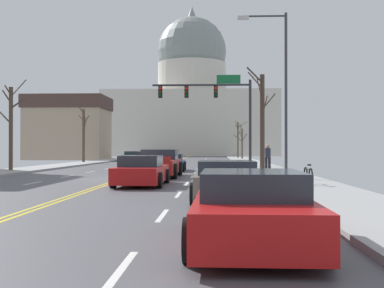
{
  "coord_description": "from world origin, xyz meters",
  "views": [
    {
      "loc": [
        4.72,
        -25.3,
        1.59
      ],
      "look_at": [
        2.14,
        32.41,
        2.07
      ],
      "focal_mm": 46.03,
      "sensor_mm": 36.0,
      "label": 1
    }
  ],
  "objects_px": {
    "sedan_oncoming_00": "(146,159)",
    "sedan_oncoming_01": "(131,157)",
    "sedan_near_03": "(226,181)",
    "pickup_truck_near_01": "(159,164)",
    "bicycle_parked": "(308,176)",
    "sedan_near_04": "(251,209)",
    "pedestrian_00": "(268,157)",
    "sedan_oncoming_02": "(146,155)",
    "signal_gantry": "(216,100)",
    "sedan_near_02": "(142,171)",
    "street_lamp_right": "(279,80)",
    "sedan_near_00": "(171,163)"
  },
  "relations": [
    {
      "from": "sedan_oncoming_00",
      "to": "bicycle_parked",
      "type": "relative_size",
      "value": 2.48
    },
    {
      "from": "street_lamp_right",
      "to": "sedan_near_00",
      "type": "height_order",
      "value": "street_lamp_right"
    },
    {
      "from": "sedan_near_03",
      "to": "pickup_truck_near_01",
      "type": "bearing_deg",
      "value": 105.84
    },
    {
      "from": "pickup_truck_near_01",
      "to": "sedan_oncoming_02",
      "type": "distance_m",
      "value": 45.18
    },
    {
      "from": "sedan_near_03",
      "to": "sedan_near_04",
      "type": "relative_size",
      "value": 0.98
    },
    {
      "from": "signal_gantry",
      "to": "sedan_near_02",
      "type": "bearing_deg",
      "value": -99.89
    },
    {
      "from": "signal_gantry",
      "to": "sedan_oncoming_00",
      "type": "bearing_deg",
      "value": 132.61
    },
    {
      "from": "sedan_oncoming_01",
      "to": "sedan_oncoming_00",
      "type": "bearing_deg",
      "value": -74.44
    },
    {
      "from": "sedan_near_04",
      "to": "sedan_oncoming_02",
      "type": "bearing_deg",
      "value": 99.45
    },
    {
      "from": "sedan_near_02",
      "to": "sedan_oncoming_00",
      "type": "bearing_deg",
      "value": 97.57
    },
    {
      "from": "pedestrian_00",
      "to": "sedan_near_02",
      "type": "bearing_deg",
      "value": -126.9
    },
    {
      "from": "sedan_oncoming_02",
      "to": "sedan_oncoming_00",
      "type": "bearing_deg",
      "value": -82.15
    },
    {
      "from": "sedan_near_04",
      "to": "pedestrian_00",
      "type": "xyz_separation_m",
      "value": [
        2.56,
        20.95,
        0.49
      ]
    },
    {
      "from": "sedan_near_02",
      "to": "sedan_oncoming_02",
      "type": "bearing_deg",
      "value": 97.71
    },
    {
      "from": "pickup_truck_near_01",
      "to": "sedan_oncoming_00",
      "type": "height_order",
      "value": "pickup_truck_near_01"
    },
    {
      "from": "bicycle_parked",
      "to": "sedan_oncoming_02",
      "type": "bearing_deg",
      "value": 104.79
    },
    {
      "from": "signal_gantry",
      "to": "pickup_truck_near_01",
      "type": "xyz_separation_m",
      "value": [
        -3.19,
        -12.14,
        -4.72
      ]
    },
    {
      "from": "sedan_oncoming_01",
      "to": "pedestrian_00",
      "type": "distance_m",
      "value": 32.49
    },
    {
      "from": "sedan_near_02",
      "to": "sedan_near_04",
      "type": "height_order",
      "value": "sedan_near_02"
    },
    {
      "from": "signal_gantry",
      "to": "pedestrian_00",
      "type": "distance_m",
      "value": 11.39
    },
    {
      "from": "sedan_near_03",
      "to": "sedan_oncoming_01",
      "type": "relative_size",
      "value": 0.97
    },
    {
      "from": "bicycle_parked",
      "to": "pickup_truck_near_01",
      "type": "bearing_deg",
      "value": 132.99
    },
    {
      "from": "street_lamp_right",
      "to": "pickup_truck_near_01",
      "type": "bearing_deg",
      "value": 153.18
    },
    {
      "from": "signal_gantry",
      "to": "pickup_truck_near_01",
      "type": "bearing_deg",
      "value": -104.72
    },
    {
      "from": "sedan_oncoming_01",
      "to": "sedan_oncoming_02",
      "type": "distance_m",
      "value": 12.87
    },
    {
      "from": "sedan_oncoming_01",
      "to": "pickup_truck_near_01",
      "type": "bearing_deg",
      "value": -77.77
    },
    {
      "from": "signal_gantry",
      "to": "sedan_near_02",
      "type": "relative_size",
      "value": 1.7
    },
    {
      "from": "pickup_truck_near_01",
      "to": "signal_gantry",
      "type": "bearing_deg",
      "value": 75.28
    },
    {
      "from": "sedan_near_00",
      "to": "sedan_near_02",
      "type": "bearing_deg",
      "value": -90.36
    },
    {
      "from": "sedan_near_04",
      "to": "sedan_oncoming_00",
      "type": "height_order",
      "value": "sedan_oncoming_00"
    },
    {
      "from": "street_lamp_right",
      "to": "pedestrian_00",
      "type": "distance_m",
      "value": 6.45
    },
    {
      "from": "signal_gantry",
      "to": "pickup_truck_near_01",
      "type": "distance_m",
      "value": 13.41
    },
    {
      "from": "street_lamp_right",
      "to": "sedan_oncoming_02",
      "type": "xyz_separation_m",
      "value": [
        -13.13,
        47.79,
        -4.33
      ]
    },
    {
      "from": "pickup_truck_near_01",
      "to": "bicycle_parked",
      "type": "height_order",
      "value": "pickup_truck_near_01"
    },
    {
      "from": "sedan_near_00",
      "to": "pedestrian_00",
      "type": "relative_size",
      "value": 2.7
    },
    {
      "from": "signal_gantry",
      "to": "sedan_near_03",
      "type": "distance_m",
      "value": 24.66
    },
    {
      "from": "pickup_truck_near_01",
      "to": "sedan_near_04",
      "type": "relative_size",
      "value": 1.18
    },
    {
      "from": "sedan_near_00",
      "to": "sedan_oncoming_00",
      "type": "distance_m",
      "value": 12.62
    },
    {
      "from": "sedan_oncoming_00",
      "to": "pedestrian_00",
      "type": "height_order",
      "value": "pedestrian_00"
    },
    {
      "from": "sedan_near_00",
      "to": "sedan_oncoming_01",
      "type": "height_order",
      "value": "sedan_oncoming_01"
    },
    {
      "from": "sedan_near_02",
      "to": "sedan_oncoming_01",
      "type": "bearing_deg",
      "value": 100.23
    },
    {
      "from": "street_lamp_right",
      "to": "sedan_oncoming_02",
      "type": "relative_size",
      "value": 1.78
    },
    {
      "from": "sedan_near_03",
      "to": "sedan_near_04",
      "type": "bearing_deg",
      "value": -87.89
    },
    {
      "from": "sedan_near_03",
      "to": "sedan_oncoming_02",
      "type": "relative_size",
      "value": 1.0
    },
    {
      "from": "sedan_near_03",
      "to": "sedan_oncoming_02",
      "type": "distance_m",
      "value": 57.62
    },
    {
      "from": "sedan_oncoming_00",
      "to": "sedan_oncoming_01",
      "type": "distance_m",
      "value": 12.93
    },
    {
      "from": "pedestrian_00",
      "to": "sedan_oncoming_02",
      "type": "bearing_deg",
      "value": 107.14
    },
    {
      "from": "pickup_truck_near_01",
      "to": "bicycle_parked",
      "type": "relative_size",
      "value": 3.06
    },
    {
      "from": "sedan_oncoming_00",
      "to": "pedestrian_00",
      "type": "xyz_separation_m",
      "value": [
        9.65,
        -17.27,
        0.49
      ]
    },
    {
      "from": "sedan_oncoming_01",
      "to": "bicycle_parked",
      "type": "xyz_separation_m",
      "value": [
        13.69,
        -39.08,
        -0.08
      ]
    }
  ]
}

